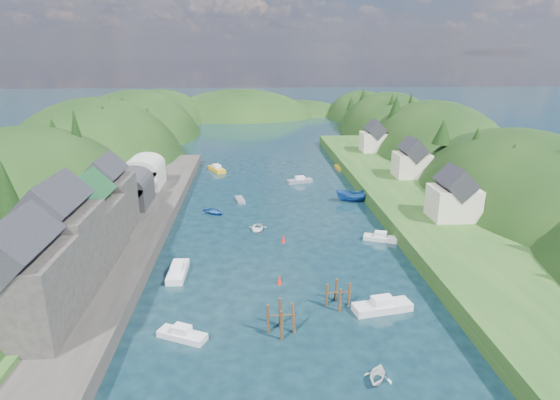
{
  "coord_description": "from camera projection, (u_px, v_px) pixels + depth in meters",
  "views": [
    {
      "loc": [
        -4.5,
        -46.26,
        27.45
      ],
      "look_at": [
        0.0,
        28.0,
        4.0
      ],
      "focal_mm": 30.0,
      "sensor_mm": 36.0,
      "label": 1
    }
  ],
  "objects": [
    {
      "name": "right_bank_cottages",
      "position": [
        407.0,
        160.0,
        98.42
      ],
      "size": [
        9.0,
        59.24,
        8.41
      ],
      "color": "beige",
      "rests_on": "terrace_right"
    },
    {
      "name": "ground",
      "position": [
        274.0,
        187.0,
        100.15
      ],
      "size": [
        600.0,
        600.0,
        0.0
      ],
      "primitive_type": "plane",
      "color": "black",
      "rests_on": "ground"
    },
    {
      "name": "hill_trees",
      "position": [
        272.0,
        125.0,
        111.21
      ],
      "size": [
        91.6,
        148.37,
        12.54
      ],
      "color": "black",
      "rests_on": "ground"
    },
    {
      "name": "far_hills",
      "position": [
        264.0,
        137.0,
        221.52
      ],
      "size": [
        103.0,
        68.0,
        44.0
      ],
      "color": "black",
      "rests_on": "ground"
    },
    {
      "name": "piling_cluster_far",
      "position": [
        338.0,
        297.0,
        52.89
      ],
      "size": [
        3.08,
        2.89,
        3.31
      ],
      "color": "#382314",
      "rests_on": "ground"
    },
    {
      "name": "terrace_left_grass",
      "position": [
        75.0,
        238.0,
        69.42
      ],
      "size": [
        12.0,
        110.0,
        2.5
      ],
      "primitive_type": "cube",
      "color": "#234719",
      "rests_on": "ground"
    },
    {
      "name": "hillside_right",
      "position": [
        432.0,
        185.0,
        128.78
      ],
      "size": [
        36.0,
        245.56,
        48.0
      ],
      "color": "black",
      "rests_on": "ground"
    },
    {
      "name": "quay_left",
      "position": [
        123.0,
        238.0,
        69.9
      ],
      "size": [
        12.0,
        110.0,
        2.0
      ],
      "primitive_type": "cube",
      "color": "#2D2B28",
      "rests_on": "ground"
    },
    {
      "name": "hillside_left",
      "position": [
        100.0,
        193.0,
        123.77
      ],
      "size": [
        44.0,
        245.56,
        52.0
      ],
      "color": "black",
      "rests_on": "ground"
    },
    {
      "name": "channel_buoy_near",
      "position": [
        279.0,
        280.0,
        58.01
      ],
      "size": [
        0.7,
        0.7,
        1.1
      ],
      "color": "red",
      "rests_on": "ground"
    },
    {
      "name": "channel_buoy_far",
      "position": [
        283.0,
        239.0,
        70.9
      ],
      "size": [
        0.7,
        0.7,
        1.1
      ],
      "color": "red",
      "rests_on": "ground"
    },
    {
      "name": "boat_sheds",
      "position": [
        137.0,
        178.0,
        86.59
      ],
      "size": [
        7.0,
        21.0,
        7.5
      ],
      "color": "#2D2D30",
      "rests_on": "quay_left"
    },
    {
      "name": "moored_boats",
      "position": [
        292.0,
        220.0,
        78.68
      ],
      "size": [
        33.5,
        82.9,
        2.51
      ],
      "color": "silver",
      "rests_on": "ground"
    },
    {
      "name": "terrace_right",
      "position": [
        403.0,
        193.0,
        91.71
      ],
      "size": [
        16.0,
        120.0,
        2.4
      ],
      "primitive_type": "cube",
      "color": "#234719",
      "rests_on": "ground"
    },
    {
      "name": "quayside_buildings",
      "position": [
        71.0,
        234.0,
        55.0
      ],
      "size": [
        8.0,
        35.84,
        12.9
      ],
      "color": "#2D2B28",
      "rests_on": "quay_left"
    },
    {
      "name": "piling_cluster_near",
      "position": [
        281.0,
        321.0,
        47.64
      ],
      "size": [
        3.09,
        2.9,
        3.92
      ],
      "color": "#382314",
      "rests_on": "ground"
    }
  ]
}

